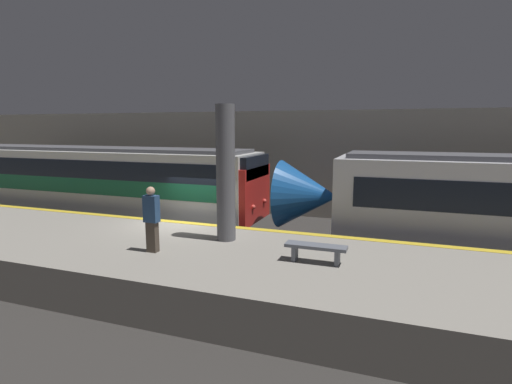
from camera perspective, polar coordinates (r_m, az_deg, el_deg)
The scene contains 7 objects.
ground_plane at distance 14.55m, azimuth -10.06°, elevation -8.37°, with size 120.00×120.00×0.00m, color #33302D.
platform at distance 12.32m, azimuth -16.25°, elevation -9.21°, with size 40.00×5.20×1.10m.
station_rear_barrier at distance 20.35m, azimuth -0.30°, elevation 4.21°, with size 50.00×0.15×5.16m.
support_pillar_near at distance 11.49m, azimuth -4.36°, elevation 2.64°, with size 0.54×0.54×3.92m.
train_boxy at distance 19.56m, azimuth -21.41°, elevation 1.04°, with size 15.48×2.94×3.48m.
person_waiting at distance 10.84m, azimuth -14.68°, elevation -3.55°, with size 0.38×0.24×1.75m.
platform_bench at distance 9.93m, azimuth 8.54°, elevation -8.08°, with size 1.50×0.40×0.45m.
Camera 1 is at (7.03, -11.96, 4.37)m, focal length 28.00 mm.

